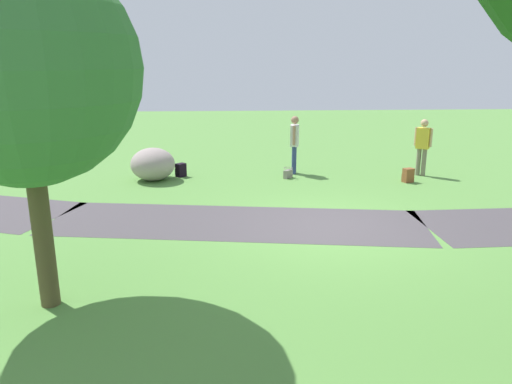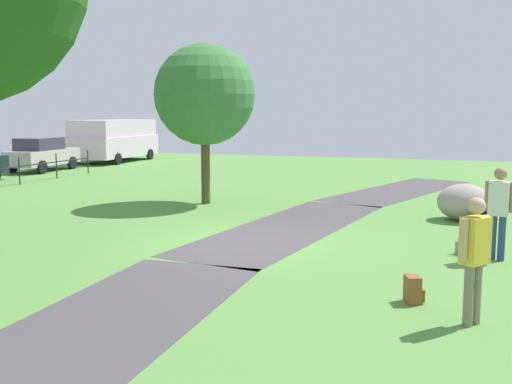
{
  "view_description": "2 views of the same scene",
  "coord_description": "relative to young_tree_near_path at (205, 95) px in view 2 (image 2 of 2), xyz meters",
  "views": [
    {
      "loc": [
        2.14,
        9.38,
        3.38
      ],
      "look_at": [
        1.62,
        0.98,
        1.07
      ],
      "focal_mm": 33.99,
      "sensor_mm": 36.0,
      "label": 1
    },
    {
      "loc": [
        -11.71,
        -4.31,
        2.78
      ],
      "look_at": [
        -0.32,
        -0.38,
        1.14
      ],
      "focal_mm": 41.81,
      "sensor_mm": 36.0,
      "label": 2
    }
  ],
  "objects": [
    {
      "name": "frisbee_on_grass",
      "position": [
        0.09,
        -8.29,
        -3.25
      ],
      "size": [
        0.25,
        0.25,
        0.02
      ],
      "color": "yellow",
      "rests_on": "ground"
    },
    {
      "name": "lawn_boulder",
      "position": [
        -0.42,
        -7.38,
        -2.79
      ],
      "size": [
        1.54,
        1.59,
        0.94
      ],
      "color": "#A08F8B",
      "rests_on": "ground"
    },
    {
      "name": "handbag_on_grass",
      "position": [
        -4.34,
        -7.39,
        -3.12
      ],
      "size": [
        0.38,
        0.38,
        0.31
      ],
      "color": "gray",
      "rests_on": "ground"
    },
    {
      "name": "footpath_segment_mid",
      "position": [
        -2.73,
        -3.44,
        -3.25
      ],
      "size": [
        8.25,
        3.46,
        0.01
      ],
      "color": "#494247",
      "rests_on": "ground"
    },
    {
      "name": "man_near_boulder",
      "position": [
        -8.37,
        -7.48,
        -2.28
      ],
      "size": [
        0.43,
        0.41,
        1.69
      ],
      "color": "gray",
      "rests_on": "ground"
    },
    {
      "name": "ground_plane",
      "position": [
        -4.68,
        -2.95,
        -3.26
      ],
      "size": [
        48.0,
        48.0,
        0.0
      ],
      "primitive_type": "plane",
      "color": "#588E41"
    },
    {
      "name": "backpack_by_boulder",
      "position": [
        -1.17,
        -7.77,
        -3.06
      ],
      "size": [
        0.35,
        0.35,
        0.4
      ],
      "color": "black",
      "rests_on": "ground"
    },
    {
      "name": "parked_sedan_red",
      "position": [
        6.56,
        11.21,
        -2.45
      ],
      "size": [
        3.92,
        1.86,
        1.56
      ],
      "color": "beige",
      "rests_on": "ground"
    },
    {
      "name": "footpath_segment_near",
      "position": [
        -10.69,
        -2.94,
        -3.25
      ],
      "size": [
        8.05,
        2.5,
        0.01
      ],
      "color": "#494247",
      "rests_on": "ground"
    },
    {
      "name": "delivery_van",
      "position": [
        12.34,
        10.99,
        -1.99
      ],
      "size": [
        5.79,
        2.78,
        2.3
      ],
      "color": "silver",
      "rests_on": "ground"
    },
    {
      "name": "woman_with_handbag",
      "position": [
        -4.6,
        -7.97,
        -2.23
      ],
      "size": [
        0.31,
        0.51,
        1.75
      ],
      "color": "navy",
      "rests_on": "ground"
    },
    {
      "name": "young_tree_near_path",
      "position": [
        0.0,
        0.0,
        0.0
      ],
      "size": [
        3.0,
        3.0,
        4.77
      ],
      "color": "brown",
      "rests_on": "ground"
    },
    {
      "name": "spare_backpack_on_lawn",
      "position": [
        -7.69,
        -6.69,
        -3.06
      ],
      "size": [
        0.33,
        0.33,
        0.4
      ],
      "color": "brown",
      "rests_on": "ground"
    },
    {
      "name": "footpath_segment_far",
      "position": [
        5.02,
        -5.3,
        -3.25
      ],
      "size": [
        8.32,
        4.76,
        0.01
      ],
      "color": "#494247",
      "rests_on": "ground"
    }
  ]
}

